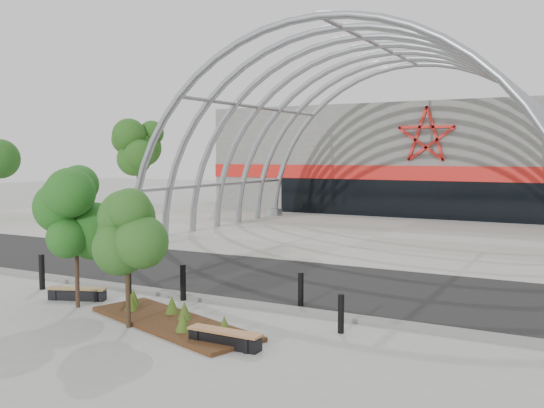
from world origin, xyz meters
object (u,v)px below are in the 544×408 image
at_px(bench_0, 77,294).
at_px(bollard_2, 183,282).
at_px(street_tree_0, 75,213).
at_px(bench_1, 225,339).
at_px(street_tree_1, 127,225).

xyz_separation_m(bench_0, bollard_2, (2.83, 1.48, 0.36)).
height_order(street_tree_0, bench_1, street_tree_0).
bearing_deg(bollard_2, bench_0, -152.36).
relative_size(street_tree_0, street_tree_1, 1.04).
bearing_deg(street_tree_1, street_tree_0, 161.92).
distance_m(bench_0, bench_1, 6.55).
bearing_deg(bench_0, bollard_2, 27.64).
height_order(bench_0, bollard_2, bollard_2).
bearing_deg(bench_1, street_tree_1, 177.01).
bearing_deg(bench_1, bollard_2, 138.11).
bearing_deg(bench_0, street_tree_1, -24.20).
bearing_deg(bollard_2, street_tree_1, -80.27).
bearing_deg(street_tree_1, bench_0, 155.80).
bearing_deg(street_tree_0, bollard_2, 44.49).
height_order(street_tree_0, bollard_2, street_tree_0).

